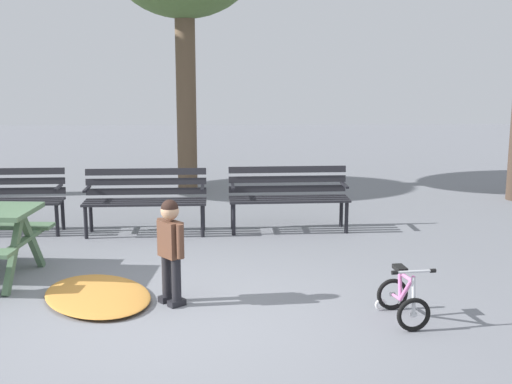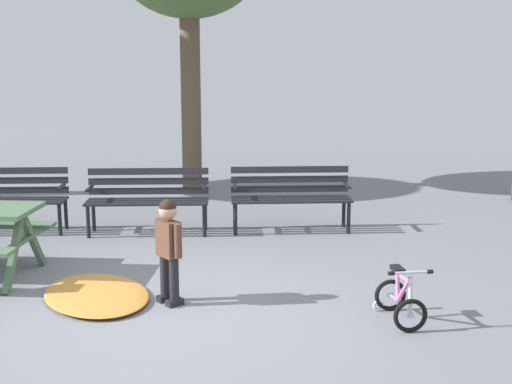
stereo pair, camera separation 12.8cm
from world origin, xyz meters
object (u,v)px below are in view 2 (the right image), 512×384
(park_bench_right, at_px, (291,193))
(child_standing, at_px, (169,243))
(park_bench_far_left, at_px, (6,194))
(kids_bicycle, at_px, (400,299))
(park_bench_left, at_px, (148,195))

(park_bench_right, xyz_separation_m, child_standing, (-1.31, -2.83, 0.08))
(park_bench_far_left, xyz_separation_m, child_standing, (2.49, -2.76, 0.08))
(child_standing, bearing_deg, park_bench_far_left, 132.11)
(park_bench_far_left, distance_m, child_standing, 3.72)
(child_standing, relative_size, kids_bicycle, 1.70)
(park_bench_right, height_order, child_standing, child_standing)
(park_bench_right, relative_size, kids_bicycle, 2.73)
(park_bench_left, xyz_separation_m, park_bench_right, (1.90, 0.14, 0.00))
(park_bench_left, distance_m, child_standing, 2.76)
(park_bench_far_left, height_order, kids_bicycle, park_bench_far_left)
(park_bench_far_left, bearing_deg, park_bench_right, 1.08)
(park_bench_right, xyz_separation_m, kids_bicycle, (0.78, -3.29, -0.31))
(child_standing, height_order, kids_bicycle, child_standing)
(park_bench_far_left, relative_size, park_bench_left, 1.00)
(park_bench_right, bearing_deg, park_bench_left, -175.88)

